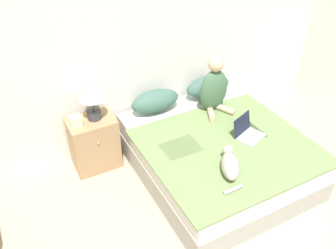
# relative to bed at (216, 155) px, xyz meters

# --- Properties ---
(wall_back) EXTENTS (5.49, 0.05, 2.55)m
(wall_back) POSITION_rel_bed_xyz_m (-0.55, 1.02, 1.02)
(wall_back) COLOR white
(wall_back) RESTS_ON ground_plane
(bed) EXTENTS (1.70, 1.90, 0.52)m
(bed) POSITION_rel_bed_xyz_m (0.00, 0.00, 0.00)
(bed) COLOR #9E998E
(bed) RESTS_ON ground_plane
(pillow_near) EXTENTS (0.60, 0.29, 0.26)m
(pillow_near) POSITION_rel_bed_xyz_m (-0.37, 0.78, 0.39)
(pillow_near) COLOR #42665B
(pillow_near) RESTS_ON bed
(pillow_far) EXTENTS (0.60, 0.29, 0.26)m
(pillow_far) POSITION_rel_bed_xyz_m (0.37, 0.78, 0.39)
(pillow_far) COLOR #42665B
(pillow_far) RESTS_ON bed
(person_sitting) EXTENTS (0.37, 0.35, 0.69)m
(person_sitting) POSITION_rel_bed_xyz_m (0.25, 0.48, 0.56)
(person_sitting) COLOR #476B4C
(person_sitting) RESTS_ON bed
(cat_tabby) EXTENTS (0.38, 0.46, 0.17)m
(cat_tabby) POSITION_rel_bed_xyz_m (-0.22, -0.50, 0.35)
(cat_tabby) COLOR #A8A399
(cat_tabby) RESTS_ON bed
(laptop_open) EXTENTS (0.36, 0.34, 0.22)m
(laptop_open) POSITION_rel_bed_xyz_m (0.28, -0.14, 0.31)
(laptop_open) COLOR #B7B7BC
(laptop_open) RESTS_ON bed
(nightstand) EXTENTS (0.51, 0.40, 0.64)m
(nightstand) POSITION_rel_bed_xyz_m (-1.17, 0.76, 0.07)
(nightstand) COLOR tan
(nightstand) RESTS_ON ground_plane
(table_lamp) EXTENTS (0.28, 0.28, 0.43)m
(table_lamp) POSITION_rel_bed_xyz_m (-1.12, 0.77, 0.69)
(table_lamp) COLOR #38383D
(table_lamp) RESTS_ON nightstand
(tissue_box) EXTENTS (0.12, 0.12, 0.14)m
(tissue_box) POSITION_rel_bed_xyz_m (-1.33, 0.75, 0.45)
(tissue_box) COLOR beige
(tissue_box) RESTS_ON nightstand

